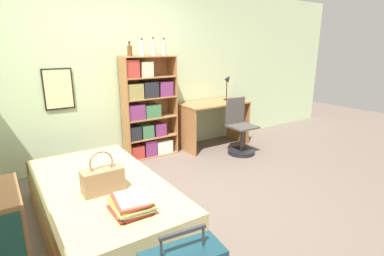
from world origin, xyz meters
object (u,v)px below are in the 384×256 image
at_px(handbag, 103,179).
at_px(book_stack_on_bed, 132,204).
at_px(bottle_green, 130,51).
at_px(desk_chair, 240,135).
at_px(bed, 102,202).
at_px(bookcase, 147,111).
at_px(bottle_blue, 164,49).
at_px(desk, 213,116).
at_px(bottle_clear, 153,49).
at_px(desk_lamp, 228,83).
at_px(bottle_brown, 142,49).

xyz_separation_m(handbag, book_stack_on_bed, (0.08, -0.46, -0.05)).
xyz_separation_m(bottle_green, desk_chair, (1.54, -0.67, -1.34)).
bearing_deg(bed, bookcase, 50.61).
xyz_separation_m(book_stack_on_bed, bottle_blue, (1.47, 2.10, 1.15)).
relative_size(handbag, bottle_green, 1.89).
distance_m(handbag, desk_chair, 2.72).
relative_size(bed, desk, 1.74).
xyz_separation_m(bookcase, desk, (1.18, -0.16, -0.20)).
relative_size(bed, bottle_clear, 7.74).
height_order(handbag, bottle_green, bottle_green).
relative_size(bed, desk_chair, 2.29).
distance_m(handbag, bottle_clear, 2.41).
height_order(bed, bottle_clear, bottle_clear).
distance_m(book_stack_on_bed, bottle_green, 2.54).
bearing_deg(handbag, bottle_green, 58.69).
distance_m(bookcase, bottle_clear, 0.94).
distance_m(bookcase, desk_chair, 1.55).
distance_m(bed, desk_chair, 2.61).
xyz_separation_m(bottle_blue, desk_lamp, (1.21, -0.08, -0.58)).
bearing_deg(book_stack_on_bed, bookcase, 61.50).
relative_size(book_stack_on_bed, desk_lamp, 0.83).
bearing_deg(bookcase, bottle_blue, -2.85).
bearing_deg(book_stack_on_bed, bed, 93.43).
relative_size(book_stack_on_bed, bottle_clear, 1.39).
bearing_deg(bottle_blue, desk, -9.57).
xyz_separation_m(bed, bottle_green, (0.95, 1.42, 1.42)).
relative_size(bottle_green, bottle_blue, 0.79).
distance_m(bottle_brown, bottle_blue, 0.37).
distance_m(bottle_brown, desk, 1.66).
bearing_deg(bottle_green, bed, -123.89).
relative_size(bottle_clear, desk_lamp, 0.59).
bearing_deg(desk, bottle_brown, 174.23).
xyz_separation_m(bookcase, bottle_blue, (0.32, -0.02, 0.92)).
height_order(handbag, book_stack_on_bed, handbag).
height_order(bottle_green, desk_chair, bottle_green).
distance_m(bed, bottle_green, 2.22).
bearing_deg(desk_lamp, desk_chair, -110.29).
xyz_separation_m(bookcase, bottle_green, (-0.24, -0.03, 0.90)).
distance_m(bottle_brown, bottle_clear, 0.19).
height_order(handbag, desk_lamp, desk_lamp).
bearing_deg(desk_chair, book_stack_on_bed, -150.01).
xyz_separation_m(desk, desk_chair, (0.13, -0.54, -0.24)).
height_order(bottle_brown, bottle_clear, bottle_clear).
distance_m(bed, bottle_blue, 2.53).
height_order(bottle_blue, desk_chair, bottle_blue).
bearing_deg(bottle_brown, bed, -128.98).
distance_m(bed, desk, 2.71).
relative_size(bookcase, bottle_green, 7.64).
height_order(bottle_green, bottle_blue, bottle_blue).
bearing_deg(desk, bottle_green, 174.69).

